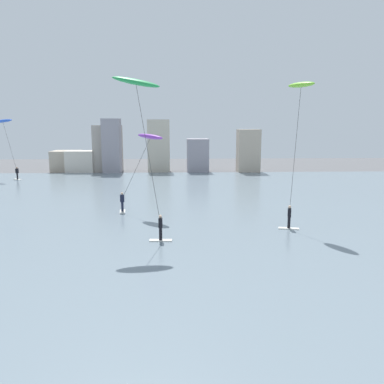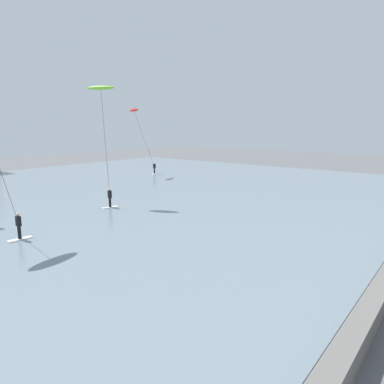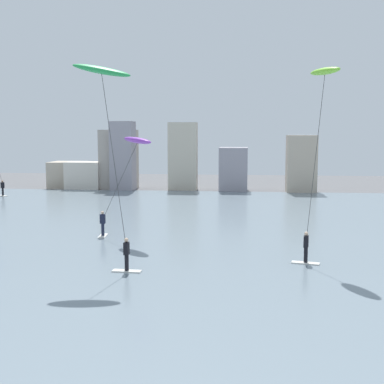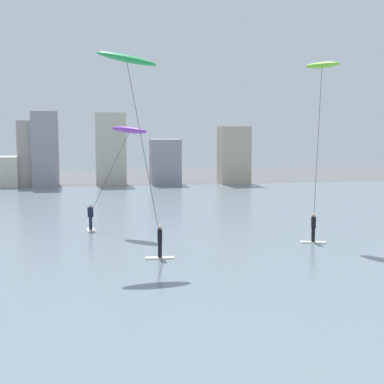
% 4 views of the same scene
% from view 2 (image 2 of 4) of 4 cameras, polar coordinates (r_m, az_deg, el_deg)
% --- Properties ---
extents(seawall_barrier, '(60.00, 0.70, 0.88)m').
position_cam_2_polar(seawall_barrier, '(14.34, 27.00, -16.86)').
color(seawall_barrier, '#66635E').
rests_on(seawall_barrier, ground).
extents(water_bay, '(84.00, 52.00, 0.10)m').
position_cam_2_polar(water_bay, '(32.17, -27.24, -2.63)').
color(water_bay, slate).
rests_on(water_bay, ground).
extents(kitesurfer_red, '(4.73, 2.35, 9.17)m').
position_cam_2_polar(kitesurfer_red, '(48.17, -8.90, 11.59)').
color(kitesurfer_red, silver).
rests_on(kitesurfer_red, water_bay).
extents(kitesurfer_lime, '(2.57, 3.41, 10.01)m').
position_cam_2_polar(kitesurfer_lime, '(31.01, -14.37, 13.59)').
color(kitesurfer_lime, silver).
rests_on(kitesurfer_lime, water_bay).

